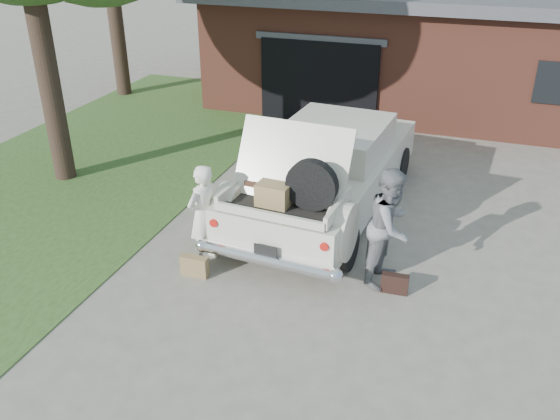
% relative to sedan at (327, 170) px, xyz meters
% --- Properties ---
extents(ground, '(90.00, 90.00, 0.00)m').
position_rel_sedan_xyz_m(ground, '(-0.13, -2.95, -0.84)').
color(ground, gray).
rests_on(ground, ground).
extents(grass_strip, '(6.00, 16.00, 0.02)m').
position_rel_sedan_xyz_m(grass_strip, '(-5.63, 0.05, -0.83)').
color(grass_strip, '#2D4C1E').
rests_on(grass_strip, ground).
extents(house, '(12.80, 7.80, 3.30)m').
position_rel_sedan_xyz_m(house, '(0.86, 8.52, 0.83)').
color(house, brown).
rests_on(house, ground).
extents(sedan, '(2.61, 5.89, 2.26)m').
position_rel_sedan_xyz_m(sedan, '(0.00, 0.00, 0.00)').
color(sedan, beige).
rests_on(sedan, ground).
extents(woman_left, '(0.59, 0.72, 1.71)m').
position_rel_sedan_xyz_m(woman_left, '(-1.40, -2.48, 0.01)').
color(woman_left, silver).
rests_on(woman_left, ground).
extents(woman_right, '(0.91, 1.06, 1.89)m').
position_rel_sedan_xyz_m(woman_right, '(1.55, -2.03, 0.10)').
color(woman_right, slate).
rests_on(woman_right, ground).
extents(suitcase_left, '(0.45, 0.15, 0.35)m').
position_rel_sedan_xyz_m(suitcase_left, '(-1.36, -2.95, -0.67)').
color(suitcase_left, olive).
rests_on(suitcase_left, ground).
extents(suitcase_right, '(0.42, 0.15, 0.32)m').
position_rel_sedan_xyz_m(suitcase_right, '(1.73, -2.36, -0.69)').
color(suitcase_right, black).
rests_on(suitcase_right, ground).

